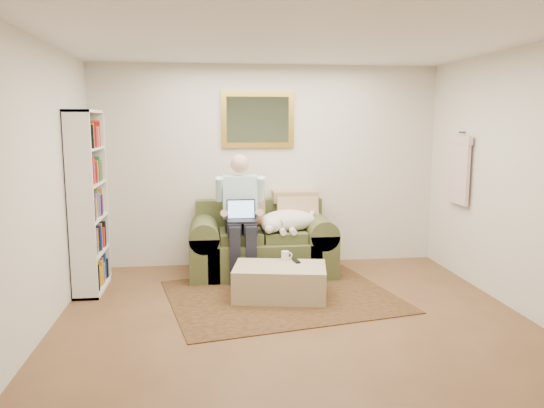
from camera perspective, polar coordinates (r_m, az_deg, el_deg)
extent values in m
cube|color=brown|center=(4.83, 3.09, -14.00)|extent=(4.50, 5.00, 0.01)
cube|color=white|center=(4.51, 3.38, 18.08)|extent=(4.50, 5.00, 0.01)
cube|color=silver|center=(6.95, -0.46, 4.11)|extent=(4.50, 0.01, 2.60)
cube|color=silver|center=(4.65, -25.21, 0.90)|extent=(0.01, 5.00, 2.60)
cube|color=black|center=(5.83, 1.05, -9.87)|extent=(2.68, 2.31, 0.01)
cube|color=#444524|center=(6.61, -1.08, -5.67)|extent=(1.34, 0.86, 0.44)
cube|color=#444524|center=(6.88, -1.41, -1.33)|extent=(1.62, 0.19, 0.45)
cube|color=#444524|center=(6.56, -7.25, -5.38)|extent=(0.35, 0.86, 0.89)
cube|color=#444524|center=(6.70, 4.96, -5.03)|extent=(0.35, 0.86, 0.89)
cube|color=#444524|center=(6.47, -3.37, -3.44)|extent=(0.51, 0.58, 0.12)
cube|color=#444524|center=(6.53, 1.28, -3.33)|extent=(0.51, 0.58, 0.12)
cube|color=black|center=(6.23, -3.27, -1.82)|extent=(0.34, 0.24, 0.02)
cube|color=black|center=(6.33, -3.35, -0.56)|extent=(0.34, 0.06, 0.24)
cube|color=#99BFF2|center=(6.32, -3.35, -0.57)|extent=(0.31, 0.05, 0.20)
cube|color=#CFC08A|center=(5.73, 0.85, -8.38)|extent=(1.07, 0.79, 0.35)
cylinder|color=white|center=(5.92, 1.41, -5.56)|extent=(0.08, 0.08, 0.10)
cube|color=black|center=(5.84, 2.62, -6.15)|extent=(0.07, 0.16, 0.02)
cube|color=gold|center=(6.89, -1.55, 9.06)|extent=(0.94, 0.04, 0.72)
cube|color=gray|center=(6.87, -1.54, 9.06)|extent=(0.80, 0.01, 0.58)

